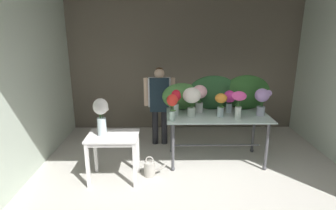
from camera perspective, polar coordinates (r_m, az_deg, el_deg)
ground_plane at (r=5.03m, az=4.39°, el=-11.50°), size 7.82×7.82×0.00m
wall_back at (r=6.30m, az=3.27°, el=7.95°), size 5.28×0.12×2.88m
wall_left at (r=5.04m, az=-26.73°, el=4.28°), size 0.12×3.68×2.88m
display_table_glass at (r=4.81m, az=10.20°, el=-3.60°), size 1.75×0.90×0.87m
side_table_white at (r=4.26m, az=-11.41°, el=-7.47°), size 0.77×0.55×0.75m
florist at (r=5.38m, az=-1.79°, el=1.47°), size 0.62×0.24×1.57m
foliage_backdrop at (r=5.01m, az=10.44°, el=2.37°), size 1.95×0.32×0.63m
vase_magenta_peonies at (r=4.87m, az=12.74°, el=1.27°), size 0.22×0.22×0.39m
vase_ivory_freesia at (r=4.52m, az=4.99°, el=1.53°), size 0.30×0.30×0.50m
vase_blush_tulips at (r=4.77m, az=6.61°, el=2.04°), size 0.26×0.26×0.49m
vase_lilac_roses at (r=4.83m, az=19.08°, el=1.28°), size 0.28×0.24×0.47m
vase_crimson_stock at (r=4.58m, az=1.64°, el=0.99°), size 0.20×0.16×0.45m
vase_sunset_snapdragons at (r=4.61m, az=10.96°, el=0.57°), size 0.20×0.20×0.40m
vase_scarlet_dahlias at (r=4.30m, az=0.89°, el=0.15°), size 0.19×0.18×0.44m
vase_fuchsia_carnations at (r=4.53m, az=14.56°, el=0.86°), size 0.24×0.23×0.46m
vase_white_roses_tall at (r=4.14m, az=-13.80°, el=-1.88°), size 0.22×0.22×0.57m
watering_can at (r=4.50m, az=-3.79°, el=-13.14°), size 0.35×0.18×0.34m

